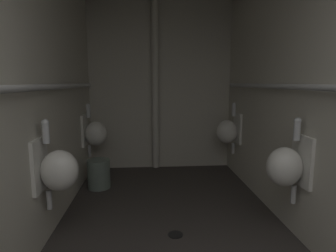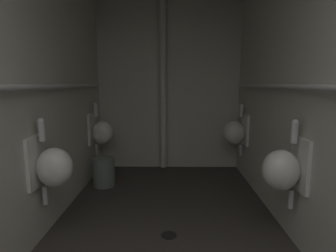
{
  "view_description": "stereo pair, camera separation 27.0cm",
  "coord_description": "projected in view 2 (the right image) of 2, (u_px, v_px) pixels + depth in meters",
  "views": [
    {
      "loc": [
        -0.22,
        0.0,
        1.38
      ],
      "look_at": [
        0.01,
        3.0,
        0.91
      ],
      "focal_mm": 29.6,
      "sensor_mm": 36.0,
      "label": 1
    },
    {
      "loc": [
        0.05,
        0.0,
        1.38
      ],
      "look_at": [
        0.01,
        3.0,
        0.91
      ],
      "focal_mm": 29.6,
      "sensor_mm": 36.0,
      "label": 2
    }
  ],
  "objects": [
    {
      "name": "standpipe_back_wall",
      "position": [
        163.0,
        85.0,
        4.28
      ],
      "size": [
        0.11,
        0.11,
        2.63
      ],
      "primitive_type": "cylinder",
      "color": "beige",
      "rests_on": "ground"
    },
    {
      "name": "urinal_left_mid",
      "position": [
        52.0,
        166.0,
        2.34
      ],
      "size": [
        0.32,
        0.3,
        0.76
      ],
      "color": "silver"
    },
    {
      "name": "urinal_right_mid",
      "position": [
        283.0,
        169.0,
        2.26
      ],
      "size": [
        0.32,
        0.3,
        0.76
      ],
      "color": "silver"
    },
    {
      "name": "urinal_left_far",
      "position": [
        101.0,
        132.0,
        3.96
      ],
      "size": [
        0.32,
        0.3,
        0.76
      ],
      "color": "silver"
    },
    {
      "name": "supply_pipe_right",
      "position": [
        298.0,
        87.0,
        2.2
      ],
      "size": [
        0.06,
        3.79,
        0.06
      ],
      "color": "#B2B2B2"
    },
    {
      "name": "waste_bin",
      "position": [
        104.0,
        172.0,
        3.71
      ],
      "size": [
        0.29,
        0.29,
        0.38
      ],
      "primitive_type": "cylinder",
      "color": "slate",
      "rests_on": "ground"
    },
    {
      "name": "wall_back",
      "position": [
        169.0,
        85.0,
        4.39
      ],
      "size": [
        2.34,
        0.06,
        2.68
      ],
      "primitive_type": "cube",
      "color": "beige",
      "rests_on": "ground"
    },
    {
      "name": "wall_right",
      "position": [
        311.0,
        87.0,
        2.17
      ],
      "size": [
        0.06,
        4.53,
        2.68
      ],
      "primitive_type": "cube",
      "color": "beige",
      "rests_on": "ground"
    },
    {
      "name": "wall_left",
      "position": [
        22.0,
        87.0,
        2.2
      ],
      "size": [
        0.06,
        4.53,
        2.68
      ],
      "primitive_type": "cube",
      "color": "beige",
      "rests_on": "ground"
    },
    {
      "name": "supply_pipe_left",
      "position": [
        35.0,
        87.0,
        2.22
      ],
      "size": [
        0.06,
        3.78,
        0.06
      ],
      "color": "#B2B2B2"
    },
    {
      "name": "floor_drain",
      "position": [
        169.0,
        235.0,
        2.52
      ],
      "size": [
        0.14,
        0.14,
        0.01
      ],
      "primitive_type": "cylinder",
      "color": "black",
      "rests_on": "ground"
    },
    {
      "name": "urinal_right_far",
      "position": [
        236.0,
        132.0,
        3.95
      ],
      "size": [
        0.32,
        0.3,
        0.76
      ],
      "color": "silver"
    },
    {
      "name": "floor",
      "position": [
        166.0,
        248.0,
        2.4
      ],
      "size": [
        2.34,
        4.53,
        0.08
      ],
      "primitive_type": "cube",
      "color": "#383330",
      "rests_on": "ground"
    }
  ]
}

